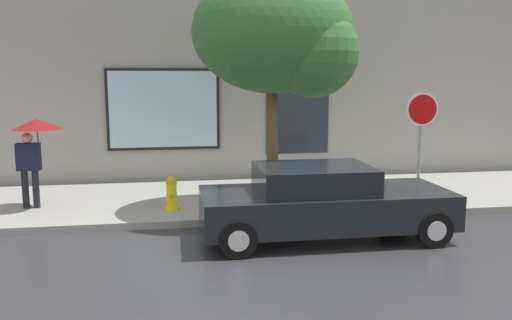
{
  "coord_description": "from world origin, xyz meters",
  "views": [
    {
      "loc": [
        -1.45,
        -9.1,
        2.97
      ],
      "look_at": [
        0.33,
        1.8,
        1.2
      ],
      "focal_mm": 36.66,
      "sensor_mm": 36.0,
      "label": 1
    }
  ],
  "objects": [
    {
      "name": "street_tree",
      "position": [
        0.86,
        1.81,
        3.79
      ],
      "size": [
        3.4,
        2.89,
        5.01
      ],
      "color": "#4C3823",
      "rests_on": "sidewalk"
    },
    {
      "name": "building_facade",
      "position": [
        -0.01,
        5.5,
        3.48
      ],
      "size": [
        20.0,
        0.67,
        7.0
      ],
      "color": "#9E998E",
      "rests_on": "ground"
    },
    {
      "name": "ground_plane",
      "position": [
        0.0,
        0.0,
        0.0
      ],
      "size": [
        60.0,
        60.0,
        0.0
      ],
      "primitive_type": "plane",
      "color": "#333338"
    },
    {
      "name": "sidewalk",
      "position": [
        0.0,
        3.0,
        0.07
      ],
      "size": [
        20.0,
        4.0,
        0.15
      ],
      "primitive_type": "cube",
      "color": "gray",
      "rests_on": "ground"
    },
    {
      "name": "pedestrian_with_umbrella",
      "position": [
        -4.33,
        2.58,
        1.7
      ],
      "size": [
        1.04,
        1.04,
        1.93
      ],
      "color": "black",
      "rests_on": "sidewalk"
    },
    {
      "name": "parked_car",
      "position": [
        1.27,
        -0.05,
        0.68
      ],
      "size": [
        4.56,
        1.88,
        1.36
      ],
      "color": "black",
      "rests_on": "ground"
    },
    {
      "name": "stop_sign",
      "position": [
        4.11,
        1.86,
        1.9
      ],
      "size": [
        0.76,
        0.1,
        2.47
      ],
      "color": "gray",
      "rests_on": "sidewalk"
    },
    {
      "name": "fire_hydrant",
      "position": [
        -1.48,
        1.89,
        0.5
      ],
      "size": [
        0.3,
        0.44,
        0.73
      ],
      "color": "yellow",
      "rests_on": "sidewalk"
    }
  ]
}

